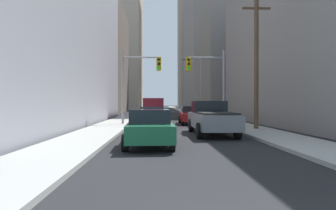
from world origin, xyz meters
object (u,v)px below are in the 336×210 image
sedan_red (191,115)px  sedan_white (152,117)px  traffic_signal_near_left (139,75)px  sedan_green (150,127)px  traffic_signal_near_right (208,75)px  cargo_van_maroon (153,108)px  pickup_truck_grey (211,118)px

sedan_red → sedan_white: (-3.28, -3.02, 0.00)m
traffic_signal_near_left → sedan_green: bearing=-84.1°
sedan_white → traffic_signal_near_left: (-1.02, 1.61, 3.24)m
sedan_white → traffic_signal_near_right: 5.71m
cargo_van_maroon → sedan_white: (0.08, -8.96, -0.52)m
sedan_red → traffic_signal_near_right: (1.14, -1.41, 3.24)m
cargo_van_maroon → sedan_white: size_ratio=1.26×
sedan_green → traffic_signal_near_left: size_ratio=0.71×
traffic_signal_near_right → pickup_truck_grey: bearing=-98.3°
sedan_red → traffic_signal_near_left: traffic_signal_near_left is taller
sedan_red → sedan_green: bearing=-104.8°
sedan_green → traffic_signal_near_left: bearing=95.9°
sedan_green → cargo_van_maroon: bearing=90.5°
sedan_white → pickup_truck_grey: bearing=-55.1°
pickup_truck_grey → traffic_signal_near_right: 7.31m
cargo_van_maroon → sedan_white: cargo_van_maroon is taller
sedan_red → traffic_signal_near_left: size_ratio=0.71×
cargo_van_maroon → pickup_truck_grey: bearing=-75.8°
cargo_van_maroon → traffic_signal_near_right: size_ratio=0.88×
sedan_green → traffic_signal_near_left: (-1.10, 10.68, 3.24)m
sedan_green → sedan_red: bearing=75.2°
pickup_truck_grey → sedan_red: bearing=91.2°
cargo_van_maroon → sedan_green: (0.16, -18.03, -0.52)m
cargo_van_maroon → sedan_green: size_ratio=1.24×
pickup_truck_grey → sedan_white: size_ratio=1.30×
cargo_van_maroon → sedan_red: bearing=-60.5°
traffic_signal_near_right → sedan_red: bearing=128.8°
pickup_truck_grey → sedan_white: 6.04m
cargo_van_maroon → traffic_signal_near_left: (-0.94, -7.35, 2.72)m
sedan_red → sedan_white: size_ratio=1.01×
sedan_green → traffic_signal_near_right: 11.97m
cargo_van_maroon → sedan_white: bearing=-89.5°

